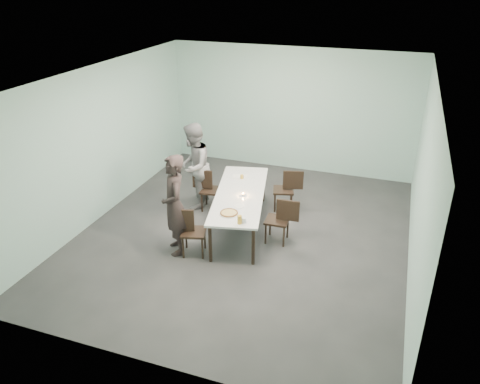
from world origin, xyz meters
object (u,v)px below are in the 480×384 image
(beer_glass, at_px, (240,220))
(water_tumbler, at_px, (244,220))
(diner_near, at_px, (175,205))
(tealight, at_px, (243,195))
(table, at_px, (240,196))
(pizza, at_px, (229,213))
(chair_near_right, at_px, (282,218))
(side_plate, at_px, (239,206))
(chair_far_left, at_px, (208,187))
(chair_near_left, at_px, (189,229))
(chair_far_right, at_px, (287,187))
(diner_far, at_px, (194,166))
(amber_tumbler, at_px, (242,177))

(beer_glass, distance_m, water_tumbler, 0.09)
(diner_near, xyz_separation_m, tealight, (0.89, 1.06, -0.15))
(table, height_order, pizza, pizza)
(water_tumbler, bearing_deg, diner_near, -175.29)
(chair_near_right, height_order, side_plate, chair_near_right)
(chair_far_left, bearing_deg, pizza, -61.86)
(chair_near_left, distance_m, chair_far_left, 1.73)
(chair_far_right, xyz_separation_m, diner_far, (-1.89, -0.49, 0.41))
(chair_far_left, xyz_separation_m, diner_far, (-0.32, 0.04, 0.41))
(diner_far, distance_m, water_tumbler, 2.33)
(water_tumbler, xyz_separation_m, amber_tumbler, (-0.62, 1.71, -0.01))
(chair_far_right, relative_size, water_tumbler, 9.67)
(diner_far, relative_size, amber_tumbler, 22.71)
(diner_near, xyz_separation_m, pizza, (0.89, 0.30, -0.15))
(table, relative_size, diner_far, 1.50)
(chair_near_left, bearing_deg, beer_glass, -13.22)
(chair_far_left, height_order, water_tumbler, chair_far_left)
(water_tumbler, relative_size, amber_tumbler, 1.12)
(table, relative_size, chair_near_left, 3.14)
(diner_near, bearing_deg, chair_near_left, 54.81)
(chair_far_left, relative_size, chair_far_right, 1.00)
(chair_far_left, distance_m, chair_near_right, 1.95)
(table, height_order, water_tumbler, water_tumbler)
(table, bearing_deg, chair_far_right, 58.30)
(chair_near_left, xyz_separation_m, amber_tumbler, (0.36, 1.81, 0.29))
(beer_glass, bearing_deg, side_plate, 109.80)
(chair_far_left, relative_size, tealight, 15.54)
(chair_near_right, bearing_deg, amber_tumbler, -41.54)
(chair_near_left, xyz_separation_m, water_tumbler, (0.98, 0.10, 0.29))
(chair_near_right, distance_m, diner_near, 1.96)
(beer_glass, height_order, tealight, beer_glass)
(chair_far_right, bearing_deg, tealight, 49.21)
(pizza, relative_size, tealight, 6.07)
(beer_glass, bearing_deg, table, 108.97)
(chair_near_left, height_order, chair_near_right, same)
(table, height_order, beer_glass, beer_glass)
(chair_near_right, height_order, chair_far_right, same)
(chair_near_right, height_order, water_tumbler, chair_near_right)
(chair_far_left, xyz_separation_m, chair_far_right, (1.57, 0.53, 0.00))
(chair_far_left, xyz_separation_m, water_tumbler, (1.34, -1.59, 0.29))
(chair_near_right, height_order, beer_glass, beer_glass)
(chair_far_left, xyz_separation_m, amber_tumbler, (0.71, 0.11, 0.29))
(chair_near_right, distance_m, diner_far, 2.30)
(table, height_order, side_plate, side_plate)
(chair_near_right, bearing_deg, water_tumbler, 59.14)
(chair_far_left, bearing_deg, diner_near, -93.90)
(chair_far_left, height_order, tealight, chair_far_left)
(chair_near_right, height_order, diner_near, diner_near)
(diner_far, distance_m, amber_tumbler, 1.04)
(side_plate, xyz_separation_m, amber_tumbler, (-0.36, 1.18, 0.04))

